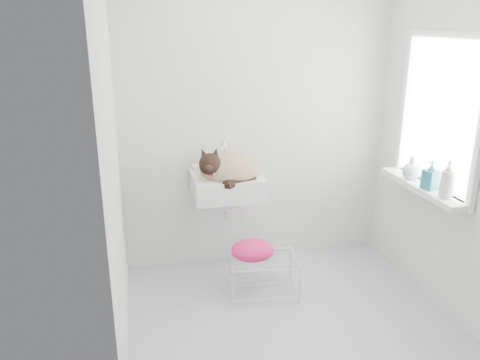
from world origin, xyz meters
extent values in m
cube|color=#B0B5BC|center=(0.00, 0.00, 0.00)|extent=(2.20, 2.00, 0.02)
cube|color=silver|center=(0.00, 1.00, 1.25)|extent=(2.20, 0.02, 2.50)
cube|color=silver|center=(1.10, 0.00, 1.25)|extent=(0.02, 2.00, 2.50)
cube|color=silver|center=(-1.10, 0.00, 1.25)|extent=(0.02, 2.00, 2.50)
cube|color=white|center=(1.09, 0.20, 1.35)|extent=(0.01, 0.80, 1.00)
cube|color=white|center=(1.07, 0.20, 1.35)|extent=(0.04, 0.90, 1.10)
cube|color=white|center=(1.01, 0.20, 0.83)|extent=(0.16, 0.88, 0.04)
cube|color=white|center=(-0.31, 0.74, 0.85)|extent=(0.52, 0.46, 0.21)
ellipsoid|color=tan|center=(-0.28, 0.73, 0.88)|extent=(0.47, 0.41, 0.23)
sphere|color=black|center=(-0.45, 0.66, 0.99)|extent=(0.18, 0.18, 0.17)
torus|color=#DA274F|center=(-0.43, 0.65, 0.94)|extent=(0.15, 0.15, 0.07)
cube|color=silver|center=(-0.10, 0.40, 0.15)|extent=(0.52, 0.40, 0.29)
ellipsoid|color=red|center=(-0.18, 0.42, 0.32)|extent=(0.34, 0.26, 0.13)
imported|color=beige|center=(1.00, -0.07, 0.85)|extent=(0.11, 0.11, 0.21)
imported|color=#236E82|center=(1.00, 0.11, 0.85)|extent=(0.11, 0.11, 0.20)
imported|color=silver|center=(1.00, 0.34, 0.85)|extent=(0.18, 0.18, 0.17)
camera|label=1|loc=(-0.98, -2.66, 1.96)|focal=35.81mm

